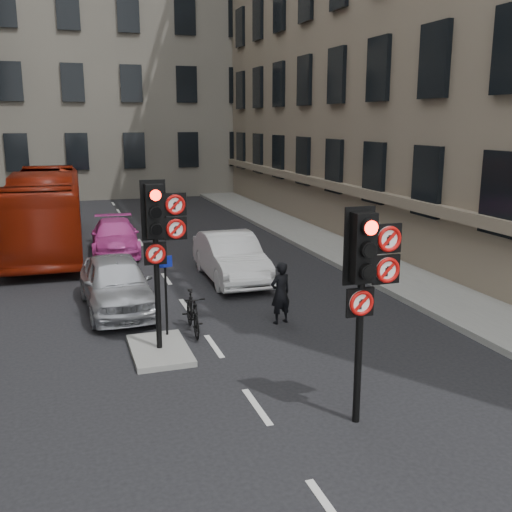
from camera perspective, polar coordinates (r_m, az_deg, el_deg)
ground at (r=9.13m, az=4.28°, el=-19.54°), size 120.00×120.00×0.00m
pavement_right at (r=22.18m, az=9.63°, el=0.18°), size 3.00×50.00×0.16m
centre_island at (r=13.15m, az=-9.16°, el=-8.84°), size 1.20×2.00×0.12m
building_far at (r=45.48m, az=-15.21°, el=18.92°), size 30.00×14.00×20.00m
signal_near at (r=9.54m, az=10.52°, el=-1.33°), size 0.91×0.40×3.58m
signal_far at (r=12.43m, az=-9.19°, el=2.59°), size 0.91×0.40×3.58m
car_silver at (r=16.03m, az=-13.14°, el=-2.55°), size 1.86×4.26×1.43m
car_white at (r=18.55m, az=-2.42°, el=-0.10°), size 1.61×4.42×1.45m
car_pink at (r=22.95m, az=-13.26°, el=1.79°), size 1.97×4.30×1.22m
bus_red at (r=24.17m, az=-19.40°, el=4.07°), size 2.84×10.77×2.98m
motorcycle at (r=14.08m, az=-6.05°, el=-5.39°), size 0.54×1.65×0.98m
motorcyclist at (r=14.59m, az=2.35°, el=-3.53°), size 0.64×0.50×1.54m
info_sign at (r=13.48m, az=-8.60°, el=-2.68°), size 0.32×0.12×1.83m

